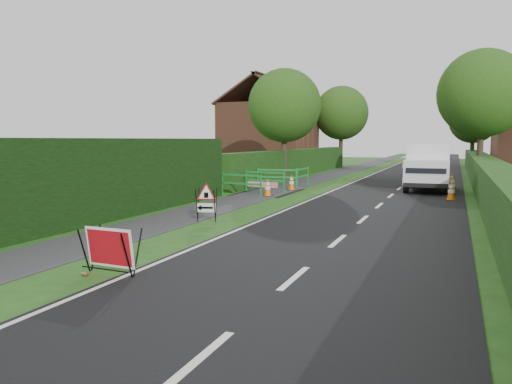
% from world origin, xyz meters
% --- Properties ---
extents(ground, '(120.00, 120.00, 0.00)m').
position_xyz_m(ground, '(0.00, 0.00, 0.00)').
color(ground, '#224C15').
rests_on(ground, ground).
extents(road_surface, '(6.00, 90.00, 0.02)m').
position_xyz_m(road_surface, '(2.50, 35.00, 0.00)').
color(road_surface, black).
rests_on(road_surface, ground).
extents(footpath, '(2.00, 90.00, 0.02)m').
position_xyz_m(footpath, '(-3.00, 35.00, 0.01)').
color(footpath, '#2D2D30').
rests_on(footpath, ground).
extents(hedge_west_near, '(1.10, 18.00, 2.50)m').
position_xyz_m(hedge_west_near, '(-5.00, 0.00, 0.00)').
color(hedge_west_near, black).
rests_on(hedge_west_near, ground).
extents(hedge_west_far, '(1.00, 24.00, 1.80)m').
position_xyz_m(hedge_west_far, '(-5.00, 22.00, 0.00)').
color(hedge_west_far, '#14380F').
rests_on(hedge_west_far, ground).
extents(hedge_east, '(1.20, 50.00, 1.50)m').
position_xyz_m(hedge_east, '(6.50, 16.00, 0.00)').
color(hedge_east, '#14380F').
rests_on(hedge_east, ground).
extents(house_west, '(7.50, 7.40, 7.88)m').
position_xyz_m(house_west, '(-10.00, 30.00, 2.90)').
color(house_west, brown).
rests_on(house_west, ground).
extents(tree_nw, '(4.40, 4.40, 6.70)m').
position_xyz_m(tree_nw, '(-4.60, 18.00, 4.48)').
color(tree_nw, '#2D2116').
rests_on(tree_nw, ground).
extents(tree_ne, '(5.20, 5.20, 7.79)m').
position_xyz_m(tree_ne, '(6.40, 22.00, 5.17)').
color(tree_ne, '#2D2116').
rests_on(tree_ne, ground).
extents(tree_fw, '(4.80, 4.80, 7.24)m').
position_xyz_m(tree_fw, '(-4.60, 34.00, 4.83)').
color(tree_fw, '#2D2116').
rests_on(tree_fw, ground).
extents(tree_fe, '(4.20, 4.20, 6.33)m').
position_xyz_m(tree_fe, '(6.40, 38.00, 4.22)').
color(tree_fe, '#2D2116').
rests_on(tree_fe, ground).
extents(red_rect_sign, '(1.04, 0.65, 0.86)m').
position_xyz_m(red_rect_sign, '(-0.69, -3.50, 0.49)').
color(red_rect_sign, black).
rests_on(red_rect_sign, ground).
extents(triangle_sign, '(0.85, 0.85, 1.00)m').
position_xyz_m(triangle_sign, '(-1.77, 2.30, 0.69)').
color(triangle_sign, black).
rests_on(triangle_sign, ground).
extents(works_van, '(2.05, 5.00, 2.26)m').
position_xyz_m(works_van, '(3.83, 14.81, 1.20)').
color(works_van, silver).
rests_on(works_van, ground).
extents(traffic_cone_0, '(0.38, 0.38, 0.79)m').
position_xyz_m(traffic_cone_0, '(4.95, 10.77, 0.39)').
color(traffic_cone_0, black).
rests_on(traffic_cone_0, ground).
extents(traffic_cone_1, '(0.38, 0.38, 0.79)m').
position_xyz_m(traffic_cone_1, '(4.97, 13.47, 0.39)').
color(traffic_cone_1, black).
rests_on(traffic_cone_1, ground).
extents(traffic_cone_2, '(0.38, 0.38, 0.79)m').
position_xyz_m(traffic_cone_2, '(4.91, 16.36, 0.39)').
color(traffic_cone_2, black).
rests_on(traffic_cone_2, ground).
extents(traffic_cone_3, '(0.38, 0.38, 0.79)m').
position_xyz_m(traffic_cone_3, '(-2.46, 9.41, 0.39)').
color(traffic_cone_3, black).
rests_on(traffic_cone_3, ground).
extents(traffic_cone_4, '(0.38, 0.38, 0.79)m').
position_xyz_m(traffic_cone_4, '(-2.28, 12.24, 0.39)').
color(traffic_cone_4, black).
rests_on(traffic_cone_4, ground).
extents(ped_barrier_0, '(2.09, 0.67, 1.00)m').
position_xyz_m(ped_barrier_0, '(-3.57, 9.08, 0.63)').
color(ped_barrier_0, '#178330').
rests_on(ped_barrier_0, ground).
extents(ped_barrier_1, '(2.09, 0.57, 1.00)m').
position_xyz_m(ped_barrier_1, '(-3.25, 11.17, 0.63)').
color(ped_barrier_1, '#178330').
rests_on(ped_barrier_1, ground).
extents(ped_barrier_2, '(2.09, 0.71, 1.00)m').
position_xyz_m(ped_barrier_2, '(-3.38, 13.23, 0.63)').
color(ped_barrier_2, '#178330').
rests_on(ped_barrier_2, ground).
extents(ped_barrier_3, '(0.35, 2.06, 1.00)m').
position_xyz_m(ped_barrier_3, '(-2.40, 14.60, 0.63)').
color(ped_barrier_3, '#178330').
rests_on(ped_barrier_3, ground).
extents(redwhite_plank, '(1.50, 0.19, 0.25)m').
position_xyz_m(redwhite_plank, '(-2.96, 10.08, 0.00)').
color(redwhite_plank, red).
rests_on(redwhite_plank, ground).
extents(litter_can, '(0.12, 0.07, 0.07)m').
position_xyz_m(litter_can, '(-1.07, -3.72, 0.00)').
color(litter_can, '#BF7F4C').
rests_on(litter_can, ground).
extents(hatchback_car, '(2.75, 4.09, 1.29)m').
position_xyz_m(hatchback_car, '(2.80, 24.15, 0.65)').
color(hatchback_car, silver).
rests_on(hatchback_car, ground).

